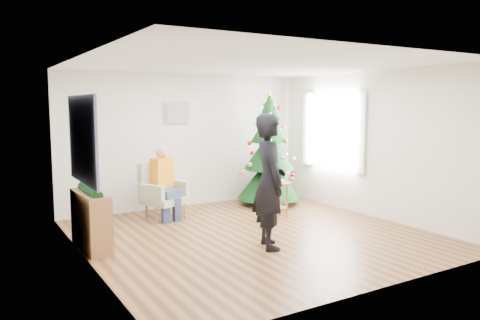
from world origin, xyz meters
TOP-DOWN VIEW (x-y plane):
  - floor at (0.00, 0.00)m, footprint 5.00×5.00m
  - ceiling at (0.00, 0.00)m, footprint 5.00×5.00m
  - wall_back at (0.00, 2.50)m, footprint 5.00×0.00m
  - wall_front at (0.00, -2.50)m, footprint 5.00×0.00m
  - wall_left at (-2.50, 0.00)m, footprint 0.00×5.00m
  - wall_right at (2.50, 0.00)m, footprint 0.00×5.00m
  - window_panel at (2.47, 1.00)m, footprint 0.04×1.30m
  - curtains at (2.44, 1.00)m, footprint 0.05×1.75m
  - christmas_tree at (1.48, 1.77)m, footprint 1.28×1.28m
  - stool at (0.96, 0.70)m, footprint 0.43×0.43m
  - laptop at (0.96, 0.70)m, footprint 0.39×0.30m
  - armchair at (-0.81, 1.74)m, footprint 0.87×0.86m
  - seated_person at (-0.79, 1.69)m, footprint 0.50×0.64m
  - standing_man at (-0.16, -0.64)m, footprint 0.65×0.80m
  - game_controller at (0.04, -0.67)m, footprint 0.08×0.13m
  - console at (-2.33, 0.56)m, footprint 0.35×1.01m
  - garland at (-2.33, 0.56)m, footprint 0.14×0.90m
  - tapestry at (-2.46, 0.30)m, footprint 0.03×1.50m
  - framed_picture at (-0.20, 2.46)m, footprint 0.52×0.05m

SIDE VIEW (x-z plane):
  - floor at x=0.00m, z-range 0.00..0.00m
  - stool at x=0.96m, z-range 0.01..0.65m
  - armchair at x=-0.81m, z-range -0.13..0.85m
  - console at x=-2.33m, z-range 0.00..0.80m
  - seated_person at x=-0.79m, z-range 0.01..1.29m
  - laptop at x=0.96m, z-range 0.64..0.67m
  - garland at x=-2.33m, z-range 0.75..0.89m
  - standing_man at x=-0.16m, z-range 0.00..1.88m
  - christmas_tree at x=1.48m, z-range -0.11..2.20m
  - game_controller at x=0.04m, z-range 1.24..1.27m
  - wall_back at x=0.00m, z-range -1.20..3.80m
  - wall_front at x=0.00m, z-range -1.20..3.80m
  - wall_left at x=-2.50m, z-range -1.20..3.80m
  - wall_right at x=2.50m, z-range -1.20..3.80m
  - window_panel at x=2.47m, z-range 0.80..2.20m
  - curtains at x=2.44m, z-range 0.75..2.25m
  - tapestry at x=-2.46m, z-range 0.98..2.12m
  - framed_picture at x=-0.20m, z-range 1.64..2.06m
  - ceiling at x=0.00m, z-range 2.60..2.60m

